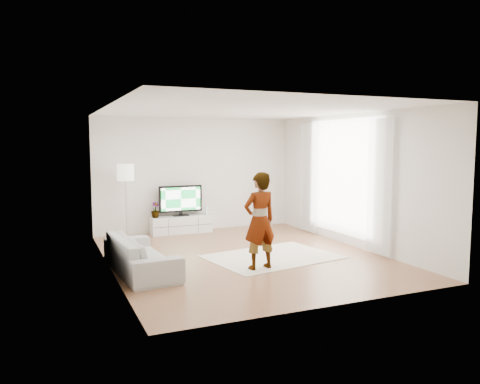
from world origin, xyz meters
name	(u,v)px	position (x,y,z in m)	size (l,w,h in m)	color
floor	(244,256)	(0.00, 0.00, 0.00)	(6.00, 6.00, 0.00)	#AE734F
ceiling	(244,110)	(0.00, 0.00, 2.80)	(6.00, 6.00, 0.00)	white
wall_left	(109,189)	(-2.50, 0.00, 1.40)	(0.02, 6.00, 2.80)	silver
wall_right	(352,180)	(2.50, 0.00, 1.40)	(0.02, 6.00, 2.80)	silver
wall_back	(196,175)	(0.00, 3.00, 1.40)	(5.00, 0.02, 2.80)	silver
wall_front	(335,203)	(0.00, -3.00, 1.40)	(5.00, 0.02, 2.80)	silver
window	(343,177)	(2.48, 0.30, 1.45)	(0.01, 2.60, 2.50)	white
curtain_near	(380,187)	(2.40, -1.00, 1.35)	(0.04, 0.70, 2.60)	white
curtain_far	(308,178)	(2.40, 1.60, 1.35)	(0.04, 0.70, 2.60)	white
media_console	(181,224)	(-0.46, 2.76, 0.21)	(1.49, 0.42, 0.42)	white
television	(181,199)	(-0.46, 2.79, 0.82)	(1.07, 0.21, 0.74)	black
game_console	(206,210)	(0.19, 2.76, 0.52)	(0.08, 0.16, 0.21)	white
potted_plant	(155,210)	(-1.09, 2.77, 0.60)	(0.21, 0.21, 0.37)	#3F7238
rug	(272,257)	(0.48, -0.27, 0.01)	(2.37, 1.71, 0.01)	#F2E9CE
player	(260,221)	(-0.12, -0.94, 0.85)	(0.61, 0.40, 1.68)	#334772
sofa	(141,254)	(-2.05, -0.32, 0.31)	(2.10, 0.82, 0.61)	#A8A7A3
floor_lamp	(126,176)	(-1.79, 2.57, 1.45)	(0.38, 0.38, 1.71)	silver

